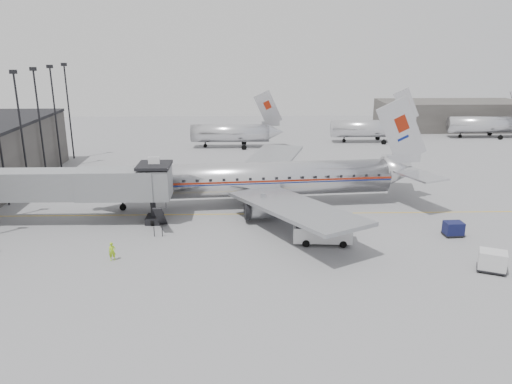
# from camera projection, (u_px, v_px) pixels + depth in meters

# --- Properties ---
(ground) EXTENTS (160.00, 160.00, 0.00)m
(ground) POSITION_uv_depth(u_px,v_px,m) (241.00, 234.00, 50.22)
(ground) COLOR slate
(ground) RESTS_ON ground
(hangar) EXTENTS (30.00, 12.00, 6.00)m
(hangar) POSITION_uv_depth(u_px,v_px,m) (449.00, 115.00, 107.82)
(hangar) COLOR #3C3A37
(hangar) RESTS_ON ground
(apron_line) EXTENTS (60.00, 0.15, 0.01)m
(apron_line) POSITION_uv_depth(u_px,v_px,m) (268.00, 214.00, 56.02)
(apron_line) COLOR gold
(apron_line) RESTS_ON ground
(jet_bridge) EXTENTS (21.00, 6.20, 7.10)m
(jet_bridge) POSITION_uv_depth(u_px,v_px,m) (81.00, 185.00, 52.06)
(jet_bridge) COLOR slate
(jet_bridge) RESTS_ON ground
(floodlight_masts) EXTENTS (0.90, 42.25, 15.25)m
(floodlight_masts) POSITION_uv_depth(u_px,v_px,m) (10.00, 130.00, 59.46)
(floodlight_masts) COLOR black
(floodlight_masts) RESTS_ON ground
(distant_aircraft_near) EXTENTS (16.39, 3.20, 10.26)m
(distant_aircraft_near) POSITION_uv_depth(u_px,v_px,m) (231.00, 132.00, 89.49)
(distant_aircraft_near) COLOR silver
(distant_aircraft_near) RESTS_ON ground
(distant_aircraft_mid) EXTENTS (16.39, 3.20, 10.26)m
(distant_aircraft_mid) POSITION_uv_depth(u_px,v_px,m) (369.00, 128.00, 93.98)
(distant_aircraft_mid) COLOR silver
(distant_aircraft_mid) RESTS_ON ground
(distant_aircraft_far) EXTENTS (16.39, 3.20, 10.26)m
(distant_aircraft_far) POSITION_uv_depth(u_px,v_px,m) (485.00, 124.00, 98.43)
(distant_aircraft_far) COLOR silver
(distant_aircraft_far) RESTS_ON ground
(airliner) EXTENTS (40.08, 37.01, 12.68)m
(airliner) POSITION_uv_depth(u_px,v_px,m) (259.00, 179.00, 58.00)
(airliner) COLOR silver
(airliner) RESTS_ON ground
(service_van) EXTENTS (5.71, 2.60, 2.61)m
(service_van) POSITION_uv_depth(u_px,v_px,m) (323.00, 230.00, 47.60)
(service_van) COLOR silver
(service_van) RESTS_ON ground
(baggage_cart_navy) EXTENTS (1.95, 1.53, 1.47)m
(baggage_cart_navy) POSITION_uv_depth(u_px,v_px,m) (453.00, 229.00, 49.53)
(baggage_cart_navy) COLOR #0E1139
(baggage_cart_navy) RESTS_ON ground
(baggage_cart_white) EXTENTS (2.80, 2.53, 1.79)m
(baggage_cart_white) POSITION_uv_depth(u_px,v_px,m) (492.00, 261.00, 41.93)
(baggage_cart_white) COLOR #B8B8BA
(baggage_cart_white) RESTS_ON ground
(ramp_worker) EXTENTS (0.72, 0.59, 1.69)m
(ramp_worker) POSITION_uv_depth(u_px,v_px,m) (112.00, 251.00, 44.04)
(ramp_worker) COLOR #94CB17
(ramp_worker) RESTS_ON ground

